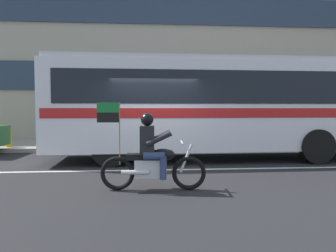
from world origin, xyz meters
TOP-DOWN VIEW (x-y plane):
  - ground_plane at (0.00, 0.00)m, footprint 60.00×60.00m
  - sidewalk_curb at (0.00, 5.10)m, footprint 28.00×3.80m
  - lane_center_stripe at (0.00, -0.60)m, footprint 26.60×0.14m
  - office_building_facade at (0.00, 7.39)m, footprint 28.00×0.89m
  - transit_bus at (1.99, 1.19)m, footprint 10.58×2.81m
  - motorcycle_with_rider at (-0.15, -2.70)m, footprint 2.19×0.64m
  - fire_hydrant at (-5.57, 3.77)m, footprint 0.22×0.30m

SIDE VIEW (x-z plane):
  - ground_plane at x=0.00m, z-range 0.00..0.00m
  - lane_center_stripe at x=0.00m, z-range 0.00..0.01m
  - sidewalk_curb at x=0.00m, z-range 0.00..0.15m
  - fire_hydrant at x=-5.57m, z-range 0.14..0.89m
  - motorcycle_with_rider at x=-0.15m, z-range -0.22..1.55m
  - transit_bus at x=1.99m, z-range 0.27..3.49m
  - office_building_facade at x=0.00m, z-range 0.01..9.38m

